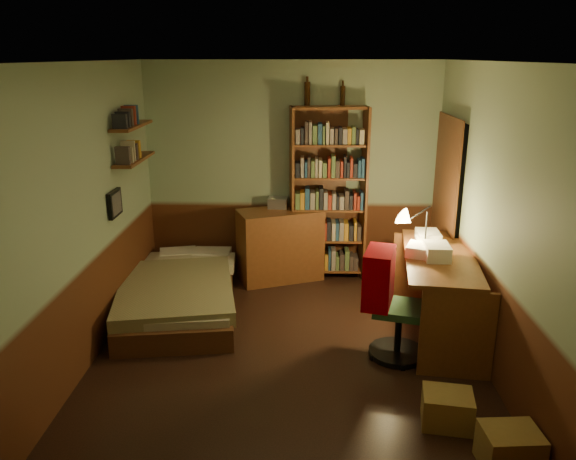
{
  "coord_description": "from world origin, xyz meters",
  "views": [
    {
      "loc": [
        0.14,
        -4.7,
        2.65
      ],
      "look_at": [
        0.0,
        0.25,
        1.1
      ],
      "focal_mm": 35.0,
      "sensor_mm": 36.0,
      "label": 1
    }
  ],
  "objects_px": {
    "desk_lamp": "(427,213)",
    "bed": "(180,281)",
    "cardboard_box_a": "(510,449)",
    "cardboard_box_b": "(447,409)",
    "desk": "(437,296)",
    "bookshelf": "(328,195)",
    "office_chair": "(400,301)",
    "mini_stereo": "(278,203)",
    "dresser": "(280,245)"
  },
  "relations": [
    {
      "from": "desk_lamp",
      "to": "bed",
      "type": "bearing_deg",
      "value": 173.77
    },
    {
      "from": "desk_lamp",
      "to": "cardboard_box_a",
      "type": "distance_m",
      "value": 2.38
    },
    {
      "from": "bed",
      "to": "cardboard_box_b",
      "type": "xyz_separation_m",
      "value": [
        2.41,
        -1.97,
        -0.18
      ]
    },
    {
      "from": "desk",
      "to": "desk_lamp",
      "type": "height_order",
      "value": "desk_lamp"
    },
    {
      "from": "bookshelf",
      "to": "office_chair",
      "type": "bearing_deg",
      "value": -81.11
    },
    {
      "from": "desk_lamp",
      "to": "office_chair",
      "type": "height_order",
      "value": "desk_lamp"
    },
    {
      "from": "bed",
      "to": "office_chair",
      "type": "distance_m",
      "value": 2.42
    },
    {
      "from": "desk_lamp",
      "to": "cardboard_box_a",
      "type": "height_order",
      "value": "desk_lamp"
    },
    {
      "from": "mini_stereo",
      "to": "desk",
      "type": "bearing_deg",
      "value": -39.2
    },
    {
      "from": "desk",
      "to": "cardboard_box_b",
      "type": "xyz_separation_m",
      "value": [
        -0.22,
        -1.41,
        -0.29
      ]
    },
    {
      "from": "desk_lamp",
      "to": "cardboard_box_b",
      "type": "relative_size",
      "value": 1.85
    },
    {
      "from": "mini_stereo",
      "to": "cardboard_box_a",
      "type": "relative_size",
      "value": 0.62
    },
    {
      "from": "desk_lamp",
      "to": "cardboard_box_b",
      "type": "distance_m",
      "value": 1.99
    },
    {
      "from": "desk_lamp",
      "to": "cardboard_box_b",
      "type": "height_order",
      "value": "desk_lamp"
    },
    {
      "from": "dresser",
      "to": "cardboard_box_a",
      "type": "distance_m",
      "value": 3.71
    },
    {
      "from": "mini_stereo",
      "to": "bookshelf",
      "type": "relative_size",
      "value": 0.11
    },
    {
      "from": "office_chair",
      "to": "dresser",
      "type": "bearing_deg",
      "value": 137.03
    },
    {
      "from": "desk",
      "to": "bookshelf",
      "type": "bearing_deg",
      "value": 131.08
    },
    {
      "from": "bed",
      "to": "office_chair",
      "type": "relative_size",
      "value": 1.9
    },
    {
      "from": "bed",
      "to": "bookshelf",
      "type": "distance_m",
      "value": 2.03
    },
    {
      "from": "mini_stereo",
      "to": "office_chair",
      "type": "relative_size",
      "value": 0.21
    },
    {
      "from": "dresser",
      "to": "desk_lamp",
      "type": "bearing_deg",
      "value": -58.89
    },
    {
      "from": "bookshelf",
      "to": "desk_lamp",
      "type": "relative_size",
      "value": 3.11
    },
    {
      "from": "bookshelf",
      "to": "desk",
      "type": "distance_m",
      "value": 1.93
    },
    {
      "from": "bed",
      "to": "office_chair",
      "type": "height_order",
      "value": "office_chair"
    },
    {
      "from": "bed",
      "to": "dresser",
      "type": "bearing_deg",
      "value": 32.37
    },
    {
      "from": "bed",
      "to": "bookshelf",
      "type": "relative_size",
      "value": 0.99
    },
    {
      "from": "bed",
      "to": "desk",
      "type": "height_order",
      "value": "desk"
    },
    {
      "from": "dresser",
      "to": "cardboard_box_a",
      "type": "relative_size",
      "value": 2.61
    },
    {
      "from": "bookshelf",
      "to": "desk",
      "type": "height_order",
      "value": "bookshelf"
    },
    {
      "from": "desk",
      "to": "desk_lamp",
      "type": "xyz_separation_m",
      "value": [
        -0.09,
        0.27,
        0.76
      ]
    },
    {
      "from": "cardboard_box_a",
      "to": "desk",
      "type": "bearing_deg",
      "value": 92.77
    },
    {
      "from": "dresser",
      "to": "desk",
      "type": "bearing_deg",
      "value": -63.19
    },
    {
      "from": "mini_stereo",
      "to": "desk",
      "type": "relative_size",
      "value": 0.15
    },
    {
      "from": "desk",
      "to": "bed",
      "type": "bearing_deg",
      "value": 175.61
    },
    {
      "from": "mini_stereo",
      "to": "cardboard_box_a",
      "type": "xyz_separation_m",
      "value": [
        1.7,
        -3.42,
        -0.79
      ]
    },
    {
      "from": "office_chair",
      "to": "cardboard_box_a",
      "type": "height_order",
      "value": "office_chair"
    },
    {
      "from": "desk",
      "to": "cardboard_box_a",
      "type": "height_order",
      "value": "desk"
    },
    {
      "from": "mini_stereo",
      "to": "desk_lamp",
      "type": "relative_size",
      "value": 0.35
    },
    {
      "from": "mini_stereo",
      "to": "desk_lamp",
      "type": "height_order",
      "value": "desk_lamp"
    },
    {
      "from": "desk_lamp",
      "to": "office_chair",
      "type": "relative_size",
      "value": 0.62
    },
    {
      "from": "office_chair",
      "to": "cardboard_box_a",
      "type": "bearing_deg",
      "value": -55.25
    },
    {
      "from": "bed",
      "to": "bookshelf",
      "type": "xyz_separation_m",
      "value": [
        1.62,
        0.96,
        0.74
      ]
    },
    {
      "from": "bookshelf",
      "to": "desk",
      "type": "bearing_deg",
      "value": -64.3
    },
    {
      "from": "desk",
      "to": "office_chair",
      "type": "bearing_deg",
      "value": -128.31
    },
    {
      "from": "dresser",
      "to": "office_chair",
      "type": "bearing_deg",
      "value": -78.98
    },
    {
      "from": "mini_stereo",
      "to": "dresser",
      "type": "bearing_deg",
      "value": -73.02
    },
    {
      "from": "bookshelf",
      "to": "cardboard_box_a",
      "type": "xyz_separation_m",
      "value": [
        1.1,
        -3.38,
        -0.9
      ]
    },
    {
      "from": "desk",
      "to": "cardboard_box_b",
      "type": "height_order",
      "value": "desk"
    },
    {
      "from": "bookshelf",
      "to": "cardboard_box_a",
      "type": "height_order",
      "value": "bookshelf"
    }
  ]
}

